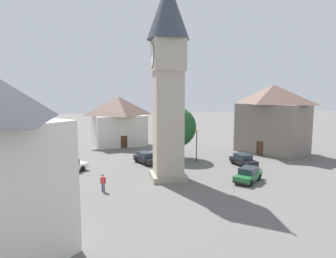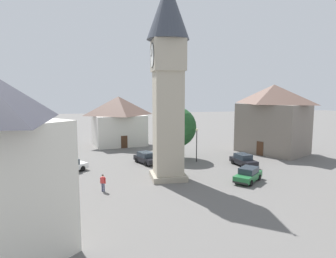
# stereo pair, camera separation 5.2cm
# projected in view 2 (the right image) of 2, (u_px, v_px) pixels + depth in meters

# --- Properties ---
(ground_plane) EXTENTS (200.00, 200.00, 0.00)m
(ground_plane) POSITION_uv_depth(u_px,v_px,m) (168.00, 179.00, 33.06)
(ground_plane) COLOR #605E5B
(clock_tower) EXTENTS (4.47, 4.47, 21.22)m
(clock_tower) POSITION_uv_depth(u_px,v_px,m) (168.00, 64.00, 31.48)
(clock_tower) COLOR gray
(clock_tower) RESTS_ON ground
(car_blue_kerb) EXTENTS (4.46, 3.20, 1.53)m
(car_blue_kerb) POSITION_uv_depth(u_px,v_px,m) (146.00, 158.00, 39.83)
(car_blue_kerb) COLOR black
(car_blue_kerb) RESTS_ON ground
(car_silver_kerb) EXTENTS (4.04, 4.17, 1.53)m
(car_silver_kerb) POSITION_uv_depth(u_px,v_px,m) (248.00, 175.00, 31.85)
(car_silver_kerb) COLOR #236B38
(car_silver_kerb) RESTS_ON ground
(car_red_corner) EXTENTS (3.93, 4.26, 1.53)m
(car_red_corner) POSITION_uv_depth(u_px,v_px,m) (69.00, 166.00, 35.53)
(car_red_corner) COLOR white
(car_red_corner) RESTS_ON ground
(car_white_side) EXTENTS (4.35, 2.34, 1.53)m
(car_white_side) POSITION_uv_depth(u_px,v_px,m) (243.00, 160.00, 38.62)
(car_white_side) COLOR black
(car_white_side) RESTS_ON ground
(pedestrian) EXTENTS (0.33, 0.53, 1.69)m
(pedestrian) POSITION_uv_depth(u_px,v_px,m) (103.00, 181.00, 28.71)
(pedestrian) COLOR #2D3351
(pedestrian) RESTS_ON ground
(tree) EXTENTS (5.72, 5.72, 7.40)m
(tree) POSITION_uv_depth(u_px,v_px,m) (176.00, 127.00, 42.33)
(tree) COLOR brown
(tree) RESTS_ON ground
(building_terrace_right) EXTENTS (12.16, 10.98, 10.58)m
(building_terrace_right) POSITION_uv_depth(u_px,v_px,m) (273.00, 118.00, 46.34)
(building_terrace_right) COLOR slate
(building_terrace_right) RESTS_ON ground
(building_hall_far) EXTENTS (9.36, 10.37, 8.65)m
(building_hall_far) POSITION_uv_depth(u_px,v_px,m) (119.00, 120.00, 53.41)
(building_hall_far) COLOR beige
(building_hall_far) RESTS_ON ground
(lamp_post) EXTENTS (0.36, 0.36, 4.60)m
(lamp_post) POSITION_uv_depth(u_px,v_px,m) (197.00, 139.00, 40.46)
(lamp_post) COLOR black
(lamp_post) RESTS_ON ground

